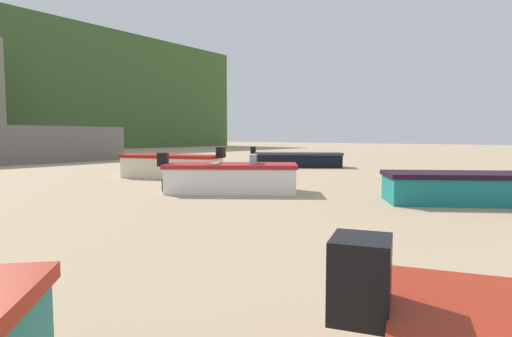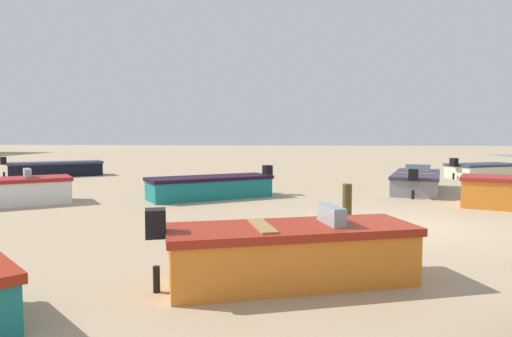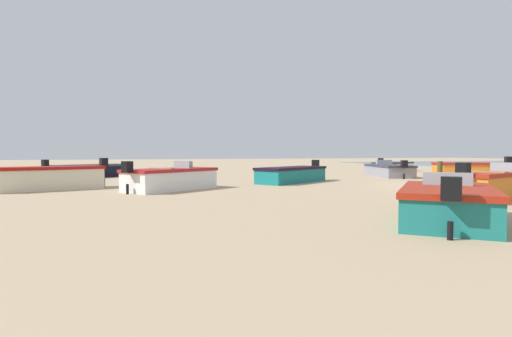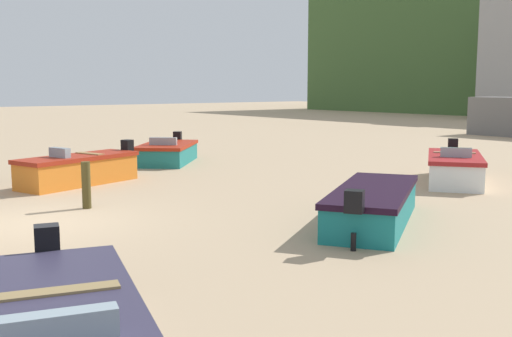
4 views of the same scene
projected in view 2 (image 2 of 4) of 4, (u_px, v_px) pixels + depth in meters
name	position (u px, v px, depth m)	size (l,w,h in m)	color
ground_plane	(406.00, 227.00, 10.95)	(160.00, 160.00, 0.00)	tan
boat_orange_0	(290.00, 253.00, 6.80)	(2.35, 4.05, 1.19)	orange
boat_teal_2	(210.00, 187.00, 15.85)	(3.55, 4.45, 1.09)	#157275
boat_grey_3	(417.00, 182.00, 17.83)	(4.94, 2.96, 1.05)	gray
boat_white_7	(4.00, 191.00, 14.26)	(3.50, 4.05, 1.17)	white
boat_black_8	(56.00, 169.00, 24.05)	(3.75, 4.67, 1.10)	black
boat_cream_9	(484.00, 171.00, 23.16)	(3.16, 4.08, 1.06)	beige
mooring_post_near_water	(347.00, 209.00, 10.21)	(0.21, 0.21, 1.12)	#463C1C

